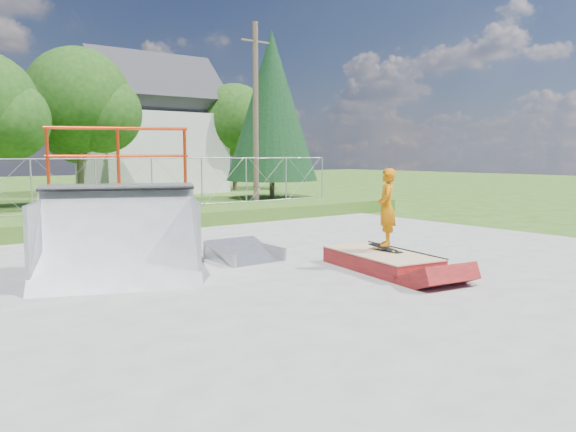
{
  "coord_description": "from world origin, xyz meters",
  "views": [
    {
      "loc": [
        -6.34,
        -8.18,
        2.41
      ],
      "look_at": [
        0.97,
        1.28,
        1.1
      ],
      "focal_mm": 35.0,
      "sensor_mm": 36.0,
      "label": 1
    }
  ],
  "objects_px": {
    "quarter_pipe": "(117,203)",
    "flat_bank_ramp": "(245,252)",
    "skater": "(387,211)",
    "grind_box": "(381,261)"
  },
  "relations": [
    {
      "from": "quarter_pipe",
      "to": "flat_bank_ramp",
      "type": "height_order",
      "value": "quarter_pipe"
    },
    {
      "from": "flat_bank_ramp",
      "to": "skater",
      "type": "distance_m",
      "value": 3.33
    },
    {
      "from": "flat_bank_ramp",
      "to": "skater",
      "type": "bearing_deg",
      "value": -51.98
    },
    {
      "from": "quarter_pipe",
      "to": "flat_bank_ramp",
      "type": "relative_size",
      "value": 2.07
    },
    {
      "from": "flat_bank_ramp",
      "to": "skater",
      "type": "relative_size",
      "value": 0.89
    },
    {
      "from": "grind_box",
      "to": "flat_bank_ramp",
      "type": "xyz_separation_m",
      "value": [
        -1.69,
        2.6,
        0.01
      ]
    },
    {
      "from": "skater",
      "to": "flat_bank_ramp",
      "type": "bearing_deg",
      "value": -95.84
    },
    {
      "from": "quarter_pipe",
      "to": "flat_bank_ramp",
      "type": "distance_m",
      "value": 3.25
    },
    {
      "from": "quarter_pipe",
      "to": "grind_box",
      "type": "bearing_deg",
      "value": -4.25
    },
    {
      "from": "grind_box",
      "to": "skater",
      "type": "distance_m",
      "value": 1.07
    }
  ]
}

